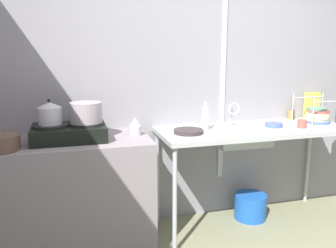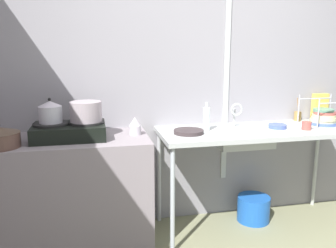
{
  "view_description": "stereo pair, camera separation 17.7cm",
  "coord_description": "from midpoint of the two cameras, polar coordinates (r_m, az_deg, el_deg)",
  "views": [
    {
      "loc": [
        -1.12,
        -1.52,
        1.59
      ],
      "look_at": [
        -0.35,
        1.19,
        1.0
      ],
      "focal_mm": 37.29,
      "sensor_mm": 36.0,
      "label": 1
    },
    {
      "loc": [
        -0.95,
        -1.56,
        1.59
      ],
      "look_at": [
        -0.35,
        1.19,
        1.0
      ],
      "focal_mm": 37.29,
      "sensor_mm": 36.0,
      "label": 2
    }
  ],
  "objects": [
    {
      "name": "sink_basin",
      "position": [
        3.1,
        10.31,
        -2.16
      ],
      "size": [
        0.47,
        0.29,
        0.14
      ],
      "primitive_type": "cube",
      "color": "#B9BEBD",
      "rests_on": "counter_sink"
    },
    {
      "name": "small_bowl_on_drainboard",
      "position": [
        3.27,
        15.43,
        -0.13
      ],
      "size": [
        0.16,
        0.16,
        0.04
      ],
      "primitive_type": "cylinder",
      "color": "#4C62B1",
      "rests_on": "counter_sink"
    },
    {
      "name": "percolator",
      "position": [
        2.84,
        -7.16,
        -0.44
      ],
      "size": [
        0.1,
        0.1,
        0.15
      ],
      "color": "silver",
      "rests_on": "counter_concrete"
    },
    {
      "name": "stove",
      "position": [
        2.8,
        -17.6,
        -1.27
      ],
      "size": [
        0.55,
        0.39,
        0.13
      ],
      "color": "black",
      "rests_on": "counter_concrete"
    },
    {
      "name": "counter_concrete",
      "position": [
        2.96,
        -17.37,
        -11.21
      ],
      "size": [
        1.27,
        0.63,
        0.92
      ],
      "primitive_type": "cube",
      "color": "gray",
      "rests_on": "ground"
    },
    {
      "name": "bucket_on_floor",
      "position": [
        3.53,
        11.88,
        -13.04
      ],
      "size": [
        0.3,
        0.3,
        0.24
      ],
      "primitive_type": "cylinder",
      "color": "blue",
      "rests_on": "ground"
    },
    {
      "name": "frying_pan",
      "position": [
        2.9,
        1.64,
        -1.22
      ],
      "size": [
        0.25,
        0.25,
        0.03
      ],
      "primitive_type": "cylinder",
      "color": "#372D2F",
      "rests_on": "counter_sink"
    },
    {
      "name": "bottle_by_sink",
      "position": [
        3.01,
        4.5,
        0.96
      ],
      "size": [
        0.06,
        0.06,
        0.25
      ],
      "color": "white",
      "rests_on": "counter_sink"
    },
    {
      "name": "wall_back",
      "position": [
        3.29,
        2.5,
        5.54
      ],
      "size": [
        4.58,
        0.1,
        2.46
      ],
      "primitive_type": "cube",
      "color": "gray",
      "rests_on": "ground"
    },
    {
      "name": "wall_metal_strip",
      "position": [
        3.32,
        7.43,
        7.65
      ],
      "size": [
        0.05,
        0.01,
        1.97
      ],
      "primitive_type": "cube",
      "color": "#B9BEBD"
    },
    {
      "name": "cup_by_rack",
      "position": [
        3.29,
        19.63,
        0.02
      ],
      "size": [
        0.08,
        0.08,
        0.07
      ],
      "primitive_type": "cylinder",
      "color": "#BC5349",
      "rests_on": "counter_sink"
    },
    {
      "name": "dish_rack",
      "position": [
        3.52,
        21.87,
        1.1
      ],
      "size": [
        0.35,
        0.32,
        0.27
      ],
      "color": "#B4B4BF",
      "rests_on": "counter_sink"
    },
    {
      "name": "pot_on_left_burner",
      "position": [
        2.78,
        -20.52,
        1.67
      ],
      "size": [
        0.18,
        0.18,
        0.19
      ],
      "color": "silver",
      "rests_on": "stove"
    },
    {
      "name": "utensil_jar",
      "position": [
        3.68,
        18.19,
        1.5
      ],
      "size": [
        0.07,
        0.07,
        0.23
      ],
      "color": "olive",
      "rests_on": "counter_sink"
    },
    {
      "name": "pot_on_right_burner",
      "position": [
        2.77,
        -15.06,
        1.84
      ],
      "size": [
        0.25,
        0.25,
        0.16
      ],
      "color": "#A2949B",
      "rests_on": "stove"
    },
    {
      "name": "faucet",
      "position": [
        3.18,
        9.11,
        2.15
      ],
      "size": [
        0.11,
        0.07,
        0.22
      ],
      "color": "#B9BEBD",
      "rests_on": "counter_sink"
    },
    {
      "name": "counter_sink",
      "position": [
        3.19,
        12.3,
        -1.74
      ],
      "size": [
        1.73,
        0.63,
        0.92
      ],
      "color": "#B9BEBD",
      "rests_on": "ground"
    },
    {
      "name": "cereal_box",
      "position": [
        3.81,
        21.23,
        2.87
      ],
      "size": [
        0.16,
        0.06,
        0.26
      ],
      "primitive_type": "cube",
      "rotation": [
        0.0,
        0.0,
        0.04
      ],
      "color": "#E3C650",
      "rests_on": "counter_sink"
    }
  ]
}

